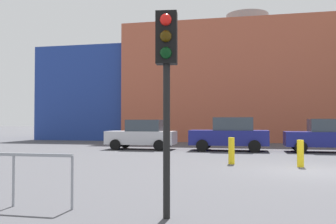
{
  "coord_description": "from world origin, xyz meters",
  "views": [
    {
      "loc": [
        -2.17,
        -12.98,
        1.63
      ],
      "look_at": [
        -6.39,
        6.57,
        2.16
      ],
      "focal_mm": 39.47,
      "sensor_mm": 36.0,
      "label": 1
    }
  ],
  "objects_px": {
    "parked_car_0": "(142,135)",
    "parked_car_1": "(230,134)",
    "bollard_yellow_0": "(231,151)",
    "bollard_yellow_1": "(300,153)",
    "traffic_light_near_left": "(166,66)",
    "parked_car_2": "(326,136)"
  },
  "relations": [
    {
      "from": "parked_car_0",
      "to": "parked_car_2",
      "type": "bearing_deg",
      "value": 180.0
    },
    {
      "from": "parked_car_1",
      "to": "parked_car_2",
      "type": "bearing_deg",
      "value": 180.0
    },
    {
      "from": "parked_car_2",
      "to": "traffic_light_near_left",
      "type": "xyz_separation_m",
      "value": [
        -5.45,
        -14.97,
        1.7
      ]
    },
    {
      "from": "parked_car_1",
      "to": "bollard_yellow_1",
      "type": "relative_size",
      "value": 4.44
    },
    {
      "from": "parked_car_0",
      "to": "parked_car_1",
      "type": "height_order",
      "value": "parked_car_1"
    },
    {
      "from": "parked_car_2",
      "to": "traffic_light_near_left",
      "type": "height_order",
      "value": "traffic_light_near_left"
    },
    {
      "from": "parked_car_1",
      "to": "parked_car_2",
      "type": "height_order",
      "value": "parked_car_1"
    },
    {
      "from": "parked_car_0",
      "to": "traffic_light_near_left",
      "type": "distance_m",
      "value": 15.8
    },
    {
      "from": "parked_car_0",
      "to": "traffic_light_near_left",
      "type": "bearing_deg",
      "value": 107.63
    },
    {
      "from": "bollard_yellow_1",
      "to": "parked_car_0",
      "type": "bearing_deg",
      "value": 138.59
    },
    {
      "from": "bollard_yellow_0",
      "to": "bollard_yellow_1",
      "type": "height_order",
      "value": "bollard_yellow_0"
    },
    {
      "from": "parked_car_0",
      "to": "bollard_yellow_0",
      "type": "bearing_deg",
      "value": 129.81
    },
    {
      "from": "parked_car_1",
      "to": "traffic_light_near_left",
      "type": "height_order",
      "value": "traffic_light_near_left"
    },
    {
      "from": "traffic_light_near_left",
      "to": "parked_car_1",
      "type": "bearing_deg",
      "value": 171.83
    },
    {
      "from": "parked_car_1",
      "to": "parked_car_2",
      "type": "xyz_separation_m",
      "value": [
        5.07,
        -0.0,
        -0.05
      ]
    },
    {
      "from": "traffic_light_near_left",
      "to": "bollard_yellow_0",
      "type": "xyz_separation_m",
      "value": [
        0.73,
        8.38,
        -2.08
      ]
    },
    {
      "from": "parked_car_2",
      "to": "bollard_yellow_1",
      "type": "bearing_deg",
      "value": 72.34
    },
    {
      "from": "parked_car_1",
      "to": "bollard_yellow_0",
      "type": "relative_size",
      "value": 4.23
    },
    {
      "from": "bollard_yellow_1",
      "to": "bollard_yellow_0",
      "type": "bearing_deg",
      "value": 170.01
    },
    {
      "from": "parked_car_0",
      "to": "traffic_light_near_left",
      "type": "xyz_separation_m",
      "value": [
        4.76,
        -14.97,
        1.72
      ]
    },
    {
      "from": "parked_car_2",
      "to": "parked_car_0",
      "type": "bearing_deg",
      "value": -0.0
    },
    {
      "from": "bollard_yellow_0",
      "to": "parked_car_2",
      "type": "bearing_deg",
      "value": 54.42
    }
  ]
}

